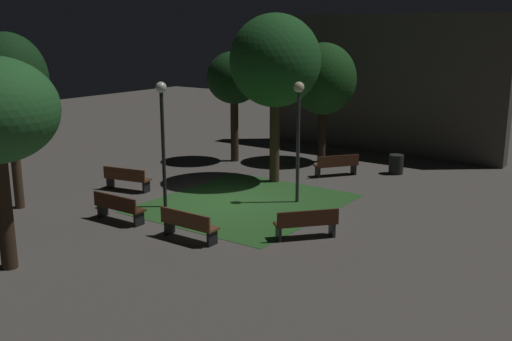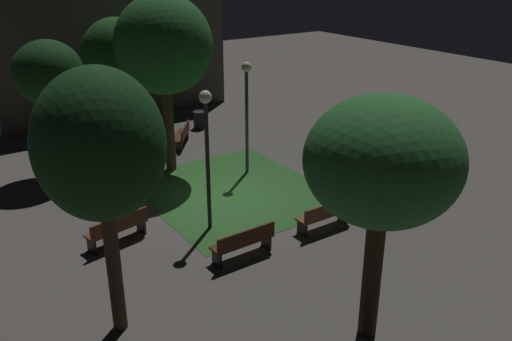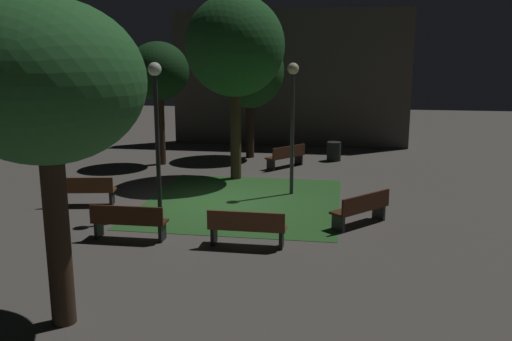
% 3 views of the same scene
% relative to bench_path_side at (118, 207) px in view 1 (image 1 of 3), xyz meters
% --- Properties ---
extents(ground_plane, '(60.00, 60.00, 0.00)m').
position_rel_bench_path_side_xyz_m(ground_plane, '(1.44, 3.55, -0.48)').
color(ground_plane, '#56514C').
extents(grass_lawn, '(5.80, 6.53, 0.01)m').
position_rel_bench_path_side_xyz_m(grass_lawn, '(2.06, 3.85, -0.48)').
color(grass_lawn, '#2D6028').
rests_on(grass_lawn, ground).
extents(bench_path_side, '(1.81, 0.51, 0.88)m').
position_rel_bench_path_side_xyz_m(bench_path_side, '(0.00, 0.00, 0.00)').
color(bench_path_side, '#422314').
rests_on(bench_path_side, ground).
extents(bench_back_row, '(1.80, 0.49, 0.88)m').
position_rel_bench_path_side_xyz_m(bench_back_row, '(2.87, -0.00, 0.00)').
color(bench_back_row, brown).
rests_on(bench_back_row, ground).
extents(bench_near_trees, '(1.86, 0.82, 0.88)m').
position_rel_bench_path_side_xyz_m(bench_near_trees, '(-2.49, 2.64, 0.00)').
color(bench_near_trees, brown).
rests_on(bench_near_trees, ground).
extents(bench_corner, '(1.55, 1.66, 0.88)m').
position_rel_bench_path_side_xyz_m(bench_corner, '(5.53, 2.02, 0.00)').
color(bench_corner, '#422314').
rests_on(bench_corner, ground).
extents(bench_lawn_edge, '(1.46, 1.73, 0.88)m').
position_rel_bench_path_side_xyz_m(bench_lawn_edge, '(2.81, 9.07, 0.00)').
color(bench_lawn_edge, '#422314').
rests_on(bench_lawn_edge, ground).
extents(tree_back_left, '(2.89, 2.89, 5.25)m').
position_rel_bench_path_side_xyz_m(tree_back_left, '(1.00, 11.04, 3.18)').
color(tree_back_left, '#2D2116').
rests_on(tree_back_left, ground).
extents(tree_back_right, '(2.53, 2.53, 5.74)m').
position_rel_bench_path_side_xyz_m(tree_back_right, '(-3.81, -0.90, 3.70)').
color(tree_back_right, '#423021').
rests_on(tree_back_right, ground).
extents(tree_tall_center, '(2.41, 2.41, 4.88)m').
position_rel_bench_path_side_xyz_m(tree_tall_center, '(-2.28, 8.96, 3.19)').
color(tree_tall_center, '#38281C').
rests_on(tree_tall_center, ground).
extents(tree_left_canopy, '(3.43, 3.43, 6.40)m').
position_rel_bench_path_side_xyz_m(tree_left_canopy, '(1.22, 6.90, 4.15)').
color(tree_left_canopy, '#423021').
rests_on(tree_left_canopy, ground).
extents(lamp_post_plaza_west, '(0.36, 0.36, 4.13)m').
position_rel_bench_path_side_xyz_m(lamp_post_plaza_west, '(3.41, 5.00, 2.36)').
color(lamp_post_plaza_west, '#333338').
rests_on(lamp_post_plaza_west, ground).
extents(lamp_post_path_center, '(0.36, 0.36, 4.18)m').
position_rel_bench_path_side_xyz_m(lamp_post_path_center, '(0.08, 1.98, 2.39)').
color(lamp_post_path_center, black).
rests_on(lamp_post_path_center, ground).
extents(trash_bin, '(0.59, 0.59, 0.79)m').
position_rel_bench_path_side_xyz_m(trash_bin, '(4.62, 10.84, -0.08)').
color(trash_bin, black).
rests_on(trash_bin, ground).
extents(building_wall_backdrop, '(11.40, 0.80, 6.48)m').
position_rel_bench_path_side_xyz_m(building_wall_backdrop, '(2.33, 14.65, 2.76)').
color(building_wall_backdrop, '#4C4742').
rests_on(building_wall_backdrop, ground).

